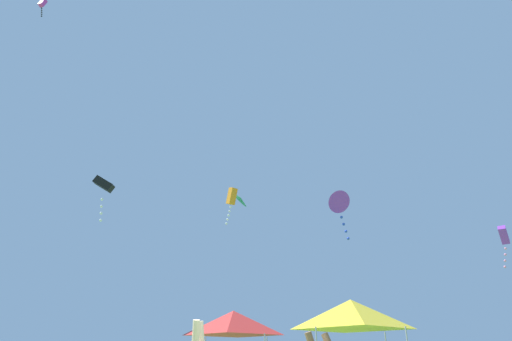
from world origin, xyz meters
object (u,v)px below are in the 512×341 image
Objects in this scene: kite_black_box at (104,186)px; kite_purple_box at (504,236)px; kite_magenta_box at (43,3)px; kite_green_delta at (240,199)px; canopy_tent_yellow at (352,314)px; kite_purple_delta at (339,203)px; canopy_tent_red at (233,323)px; kite_orange_box at (232,197)px.

kite_purple_box is (26.75, 11.33, -0.11)m from kite_black_box.
kite_green_delta is at bearing 22.10° from kite_magenta_box.
kite_purple_delta reaches higher than canopy_tent_yellow.
kite_purple_box is (19.42, 11.56, 7.02)m from canopy_tent_red.
kite_green_delta is (-0.57, 8.14, 9.21)m from canopy_tent_red.
canopy_tent_yellow is 31.18m from kite_magenta_box.
kite_green_delta is at bearing 94.00° from canopy_tent_red.
canopy_tent_yellow is at bearing -15.20° from kite_magenta_box.
kite_orange_box reaches higher than kite_purple_box.
kite_purple_delta is at bearing -151.58° from kite_purple_box.
canopy_tent_yellow is 1.45× the size of kite_black_box.
kite_green_delta is (-5.47, 11.50, 9.17)m from canopy_tent_yellow.
kite_green_delta reaches higher than kite_purple_box.
kite_purple_box is 20.40m from kite_green_delta.
kite_black_box is at bearing -159.63° from kite_orange_box.
canopy_tent_yellow reaches higher than canopy_tent_red.
canopy_tent_yellow is at bearing -48.22° from kite_orange_box.
kite_purple_box reaches higher than kite_black_box.
kite_black_box reaches higher than canopy_tent_yellow.
kite_purple_delta is at bearing 35.61° from canopy_tent_red.
kite_black_box is (-12.23, 3.59, 7.09)m from canopy_tent_yellow.
kite_black_box is at bearing -13.39° from kite_magenta_box.
kite_purple_box is (13.42, 7.26, -0.32)m from kite_purple_delta.
canopy_tent_yellow is at bearing -16.38° from kite_black_box.
kite_magenta_box is 1.03× the size of kite_green_delta.
kite_orange_box reaches higher than kite_black_box.
kite_purple_delta is (6.00, 4.30, 7.34)m from canopy_tent_red.
canopy_tent_red is 1.88× the size of kite_magenta_box.
kite_orange_box is at bearing -166.69° from kite_purple_delta.
kite_black_box is 7.22m from kite_orange_box.
kite_magenta_box is (-20.25, 5.50, 23.07)m from canopy_tent_yellow.
canopy_tent_yellow is 1.53× the size of kite_orange_box.
canopy_tent_yellow is 10.64m from kite_purple_delta.
kite_green_delta is (-19.99, -3.42, 2.19)m from kite_purple_box.
kite_purple_box is at bearing 22.95° from kite_black_box.
kite_purple_delta is at bearing -30.34° from kite_green_delta.
kite_black_box is 1.36× the size of kite_green_delta.
kite_green_delta is at bearing 149.66° from kite_purple_delta.
kite_magenta_box reaches higher than kite_black_box.
canopy_tent_yellow is 14.58m from kite_black_box.
kite_purple_delta is 1.31× the size of kite_orange_box.
canopy_tent_red is at bearing -78.63° from kite_orange_box.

